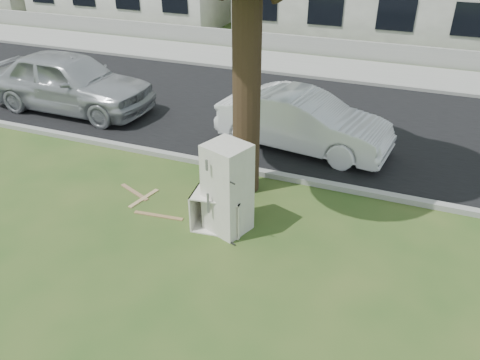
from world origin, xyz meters
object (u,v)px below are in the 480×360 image
at_px(cabinet, 219,211).
at_px(car_center, 303,121).
at_px(fridge, 227,189).
at_px(car_left, 70,81).

xyz_separation_m(cabinet, car_center, (0.57, 3.84, 0.33)).
bearing_deg(fridge, cabinet, -147.30).
relative_size(fridge, car_left, 0.35).
height_order(car_center, car_left, car_left).
bearing_deg(car_left, fridge, -119.85).
distance_m(fridge, car_left, 7.56).
distance_m(fridge, cabinet, 0.52).
bearing_deg(car_center, fridge, -178.23).
relative_size(cabinet, car_center, 0.22).
xyz_separation_m(cabinet, car_left, (-6.33, 3.88, 0.48)).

